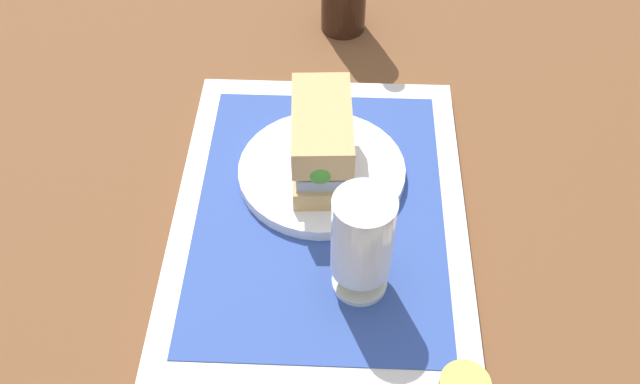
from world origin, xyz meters
TOP-DOWN VIEW (x-y plane):
  - ground_plane at (0.00, 0.00)m, footprint 3.00×3.00m
  - tray at (0.00, 0.00)m, footprint 0.44×0.32m
  - placemat at (0.00, 0.00)m, footprint 0.38×0.27m
  - plate at (-0.05, -0.00)m, footprint 0.19×0.19m
  - sandwich at (-0.05, -0.00)m, footprint 0.14×0.07m
  - beer_glass at (0.10, 0.04)m, footprint 0.06×0.06m

SIDE VIEW (x-z plane):
  - ground_plane at x=0.00m, z-range 0.00..0.00m
  - tray at x=0.00m, z-range 0.00..0.02m
  - placemat at x=0.00m, z-range 0.02..0.02m
  - plate at x=-0.05m, z-range 0.02..0.04m
  - sandwich at x=-0.05m, z-range 0.04..0.12m
  - beer_glass at x=0.10m, z-range 0.03..0.15m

